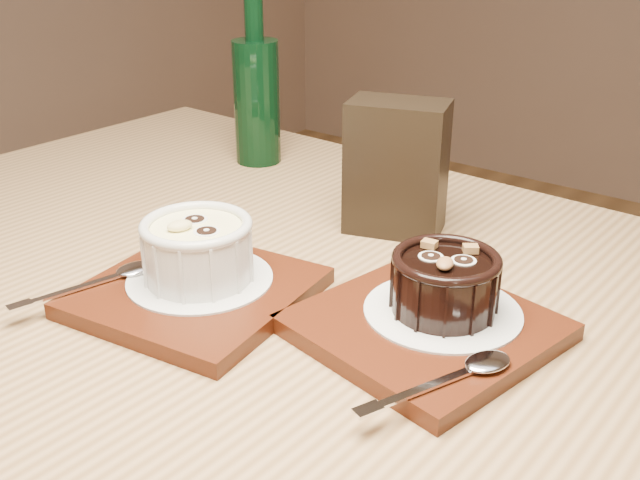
{
  "coord_description": "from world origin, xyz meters",
  "views": [
    {
      "loc": [
        0.3,
        -0.38,
        1.08
      ],
      "look_at": [
        -0.04,
        0.07,
        0.81
      ],
      "focal_mm": 42.0,
      "sensor_mm": 36.0,
      "label": 1
    }
  ],
  "objects_px": {
    "table": "(298,395)",
    "ramekin_white": "(198,247)",
    "tray_left": "(196,293)",
    "green_bottle": "(257,97)",
    "condiment_stand": "(396,168)",
    "tray_right": "(425,328)",
    "ramekin_dark": "(445,280)"
  },
  "relations": [
    {
      "from": "condiment_stand",
      "to": "green_bottle",
      "type": "bearing_deg",
      "value": 162.73
    },
    {
      "from": "table",
      "to": "ramekin_white",
      "type": "bearing_deg",
      "value": -159.82
    },
    {
      "from": "table",
      "to": "condiment_stand",
      "type": "xyz_separation_m",
      "value": [
        -0.03,
        0.2,
        0.16
      ]
    },
    {
      "from": "tray_left",
      "to": "green_bottle",
      "type": "xyz_separation_m",
      "value": [
        -0.21,
        0.32,
        0.08
      ]
    },
    {
      "from": "table",
      "to": "tray_left",
      "type": "xyz_separation_m",
      "value": [
        -0.08,
        -0.04,
        0.1
      ]
    },
    {
      "from": "tray_right",
      "to": "condiment_stand",
      "type": "distance_m",
      "value": 0.22
    },
    {
      "from": "tray_left",
      "to": "ramekin_dark",
      "type": "relative_size",
      "value": 2.04
    },
    {
      "from": "green_bottle",
      "to": "condiment_stand",
      "type": "bearing_deg",
      "value": -17.27
    },
    {
      "from": "ramekin_white",
      "to": "tray_right",
      "type": "xyz_separation_m",
      "value": [
        0.19,
        0.06,
        -0.04
      ]
    },
    {
      "from": "tray_left",
      "to": "green_bottle",
      "type": "bearing_deg",
      "value": 123.57
    },
    {
      "from": "condiment_stand",
      "to": "ramekin_dark",
      "type": "bearing_deg",
      "value": -46.36
    },
    {
      "from": "ramekin_white",
      "to": "green_bottle",
      "type": "relative_size",
      "value": 0.43
    },
    {
      "from": "green_bottle",
      "to": "tray_right",
      "type": "bearing_deg",
      "value": -31.75
    },
    {
      "from": "table",
      "to": "ramekin_white",
      "type": "xyz_separation_m",
      "value": [
        -0.09,
        -0.03,
        0.14
      ]
    },
    {
      "from": "tray_right",
      "to": "ramekin_dark",
      "type": "relative_size",
      "value": 2.04
    },
    {
      "from": "condiment_stand",
      "to": "tray_left",
      "type": "bearing_deg",
      "value": -103.1
    },
    {
      "from": "ramekin_dark",
      "to": "tray_right",
      "type": "bearing_deg",
      "value": -126.33
    },
    {
      "from": "table",
      "to": "tray_right",
      "type": "bearing_deg",
      "value": 15.75
    },
    {
      "from": "ramekin_white",
      "to": "ramekin_dark",
      "type": "xyz_separation_m",
      "value": [
        0.2,
        0.08,
        -0.0
      ]
    },
    {
      "from": "tray_left",
      "to": "ramekin_white",
      "type": "bearing_deg",
      "value": 114.32
    },
    {
      "from": "table",
      "to": "ramekin_white",
      "type": "height_order",
      "value": "ramekin_white"
    },
    {
      "from": "tray_left",
      "to": "ramekin_white",
      "type": "relative_size",
      "value": 1.84
    },
    {
      "from": "tray_right",
      "to": "ramekin_dark",
      "type": "xyz_separation_m",
      "value": [
        0.0,
        0.02,
        0.04
      ]
    },
    {
      "from": "table",
      "to": "ramekin_dark",
      "type": "distance_m",
      "value": 0.18
    },
    {
      "from": "table",
      "to": "green_bottle",
      "type": "height_order",
      "value": "green_bottle"
    },
    {
      "from": "ramekin_dark",
      "to": "green_bottle",
      "type": "relative_size",
      "value": 0.39
    },
    {
      "from": "ramekin_dark",
      "to": "green_bottle",
      "type": "xyz_separation_m",
      "value": [
        -0.41,
        0.23,
        0.04
      ]
    },
    {
      "from": "ramekin_white",
      "to": "table",
      "type": "bearing_deg",
      "value": 43.91
    },
    {
      "from": "tray_left",
      "to": "condiment_stand",
      "type": "xyz_separation_m",
      "value": [
        0.06,
        0.24,
        0.06
      ]
    },
    {
      "from": "table",
      "to": "condiment_stand",
      "type": "bearing_deg",
      "value": 97.48
    },
    {
      "from": "table",
      "to": "ramekin_white",
      "type": "distance_m",
      "value": 0.17
    },
    {
      "from": "tray_left",
      "to": "ramekin_dark",
      "type": "height_order",
      "value": "ramekin_dark"
    }
  ]
}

